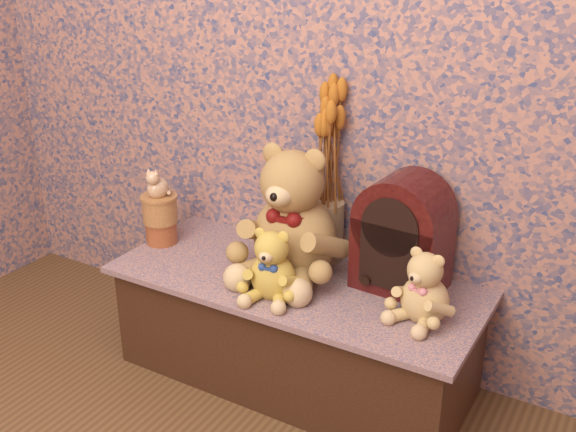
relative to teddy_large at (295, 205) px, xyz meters
name	(u,v)px	position (x,y,z in m)	size (l,w,h in m)	color
display_shelf	(295,328)	(0.03, -0.05, -0.43)	(1.22, 0.53, 0.38)	navy
teddy_large	(295,205)	(0.00, 0.00, 0.00)	(0.37, 0.44, 0.47)	olive
teddy_medium	(273,260)	(0.02, -0.18, -0.11)	(0.19, 0.23, 0.24)	gold
teddy_small	(426,282)	(0.48, -0.07, -0.12)	(0.19, 0.22, 0.24)	tan
cathedral_radio	(403,232)	(0.34, 0.08, -0.05)	(0.27, 0.20, 0.38)	#36090A
ceramic_vase	(325,230)	(0.04, 0.14, -0.13)	(0.12, 0.12, 0.21)	tan
dried_stalks	(328,138)	(0.04, 0.14, 0.20)	(0.23, 0.23, 0.45)	#B9651D
biscuit_tin_lower	(161,232)	(-0.53, -0.05, -0.19)	(0.11, 0.11, 0.08)	#AC7032
biscuit_tin_upper	(160,209)	(-0.53, -0.05, -0.10)	(0.12, 0.12, 0.10)	#DEB161
cat_figurine	(157,181)	(-0.53, -0.05, 0.00)	(0.08, 0.09, 0.12)	silver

